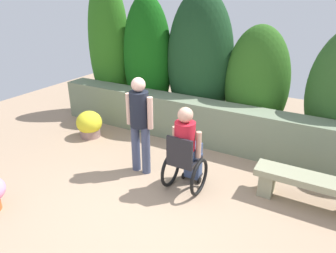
# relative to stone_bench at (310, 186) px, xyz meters

# --- Properties ---
(ground_plane) EXTENTS (12.16, 12.16, 0.00)m
(ground_plane) POSITION_rel_stone_bench_xyz_m (-1.92, -1.08, -0.30)
(ground_plane) COLOR tan
(stone_retaining_wall) EXTENTS (7.09, 0.50, 0.84)m
(stone_retaining_wall) POSITION_rel_stone_bench_xyz_m (-1.92, 1.11, 0.12)
(stone_retaining_wall) COLOR gray
(stone_retaining_wall) RESTS_ON ground
(hedge_backdrop) EXTENTS (7.11, 1.14, 3.21)m
(hedge_backdrop) POSITION_rel_stone_bench_xyz_m (-1.90, 1.77, 1.04)
(hedge_backdrop) COLOR #2C6B1A
(hedge_backdrop) RESTS_ON ground
(stone_bench) EXTENTS (1.51, 0.37, 0.45)m
(stone_bench) POSITION_rel_stone_bench_xyz_m (0.00, 0.00, 0.00)
(stone_bench) COLOR gray
(stone_bench) RESTS_ON ground
(person_in_wheelchair) EXTENTS (0.53, 0.66, 1.33)m
(person_in_wheelchair) POSITION_rel_stone_bench_xyz_m (-1.69, -0.49, 0.32)
(person_in_wheelchair) COLOR black
(person_in_wheelchair) RESTS_ON ground
(person_standing_companion) EXTENTS (0.49, 0.30, 1.61)m
(person_standing_companion) POSITION_rel_stone_bench_xyz_m (-2.55, -0.41, 0.62)
(person_standing_companion) COLOR #414A68
(person_standing_companion) RESTS_ON ground
(flower_pot_purple_near) EXTENTS (0.52, 0.52, 0.55)m
(flower_pot_purple_near) POSITION_rel_stone_bench_xyz_m (-4.25, 0.20, -0.03)
(flower_pot_purple_near) COLOR gray
(flower_pot_purple_near) RESTS_ON ground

